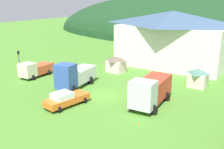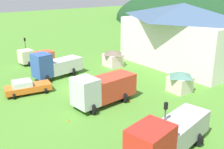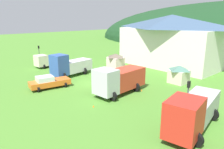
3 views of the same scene
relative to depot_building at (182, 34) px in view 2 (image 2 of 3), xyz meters
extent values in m
plane|color=#4C842D|center=(-1.00, -18.35, -4.86)|extent=(200.00, 200.00, 0.00)
cube|color=white|center=(0.00, 0.00, -1.37)|extent=(17.64, 9.43, 6.99)
pyramid|color=#3D5675|center=(0.00, 0.00, 3.35)|extent=(19.06, 10.19, 2.45)
cube|color=beige|center=(7.26, -8.74, -3.94)|extent=(2.28, 2.35, 1.84)
pyramid|color=#4C7A6B|center=(7.26, -8.74, -2.70)|extent=(2.46, 2.53, 0.64)
cube|color=beige|center=(-5.81, -8.64, -3.92)|extent=(2.62, 2.32, 1.87)
pyramid|color=#6B5B4C|center=(-5.81, -8.64, -2.66)|extent=(2.83, 2.50, 0.66)
cube|color=beige|center=(-14.44, -19.12, -3.48)|extent=(2.20, 1.98, 1.96)
cube|color=black|center=(-14.43, -19.22, -3.05)|extent=(1.21, 1.56, 0.63)
cube|color=#DB512D|center=(-14.56, -16.44, -3.81)|extent=(2.27, 3.58, 1.29)
cylinder|color=black|center=(-13.53, -19.08, -4.46)|extent=(0.80, 0.30, 0.80)
cylinder|color=black|center=(-15.34, -19.17, -4.46)|extent=(0.80, 0.30, 0.80)
cylinder|color=black|center=(-13.68, -15.87, -4.46)|extent=(0.80, 0.30, 0.80)
cylinder|color=black|center=(-15.49, -15.96, -4.46)|extent=(0.80, 0.30, 0.80)
cube|color=#3356AD|center=(-5.91, -20.09, -2.76)|extent=(2.50, 2.32, 3.09)
cube|color=black|center=(-5.89, -20.19, -2.08)|extent=(1.42, 1.77, 0.99)
cube|color=silver|center=(-6.38, -16.70, -3.44)|extent=(2.89, 5.08, 1.75)
cylinder|color=black|center=(-4.95, -19.95, -4.31)|extent=(1.10, 0.30, 1.10)
cylinder|color=black|center=(-6.87, -20.22, -4.31)|extent=(1.10, 0.30, 1.10)
cylinder|color=black|center=(-5.52, -15.85, -4.31)|extent=(1.10, 0.30, 1.10)
cylinder|color=black|center=(-7.44, -16.12, -4.31)|extent=(1.10, 0.30, 1.10)
cube|color=silver|center=(4.85, -20.22, -2.89)|extent=(2.66, 2.25, 2.85)
cube|color=black|center=(4.86, -20.32, -2.26)|extent=(1.47, 1.75, 0.91)
cube|color=red|center=(4.58, -16.72, -3.16)|extent=(2.89, 5.14, 2.30)
cylinder|color=black|center=(5.95, -20.13, -4.31)|extent=(1.10, 0.30, 1.10)
cylinder|color=black|center=(3.75, -20.31, -4.31)|extent=(1.10, 0.30, 1.10)
cylinder|color=black|center=(5.62, -15.89, -4.31)|extent=(1.10, 0.30, 1.10)
cylinder|color=black|center=(3.42, -16.06, -4.31)|extent=(1.10, 0.30, 1.10)
cube|color=red|center=(15.32, -21.72, -2.92)|extent=(2.80, 3.36, 2.79)
cube|color=black|center=(15.35, -21.87, -2.30)|extent=(1.65, 2.57, 0.89)
cube|color=#B2B2B7|center=(14.51, -17.57, -3.41)|extent=(3.27, 5.82, 1.80)
cylinder|color=black|center=(15.32, -16.57, -4.31)|extent=(1.10, 0.30, 1.10)
cylinder|color=black|center=(13.39, -16.95, -4.31)|extent=(1.10, 0.30, 1.10)
cube|color=orange|center=(-2.90, -23.19, -4.17)|extent=(2.74, 5.39, 0.70)
cube|color=silver|center=(-3.00, -23.80, -3.51)|extent=(2.08, 2.32, 0.62)
cylinder|color=black|center=(-2.37, -25.05, -4.52)|extent=(0.68, 0.24, 0.68)
cylinder|color=black|center=(-4.02, -24.78, -4.52)|extent=(0.68, 0.24, 0.68)
cylinder|color=black|center=(-1.79, -21.61, -4.52)|extent=(0.68, 0.24, 0.68)
cylinder|color=black|center=(-3.44, -21.33, -4.52)|extent=(0.68, 0.24, 0.68)
cylinder|color=#4C4C51|center=(-17.92, -17.84, -3.33)|extent=(0.12, 0.12, 3.07)
cube|color=black|center=(-17.92, -17.84, -1.52)|extent=(0.20, 0.24, 0.55)
sphere|color=green|center=(-17.92, -17.71, -1.52)|extent=(0.14, 0.14, 0.14)
cylinder|color=#4C4C51|center=(14.02, -18.92, -3.21)|extent=(0.12, 0.12, 3.30)
cube|color=black|center=(14.02, -18.92, -1.29)|extent=(0.20, 0.24, 0.55)
sphere|color=green|center=(14.02, -18.79, -1.29)|extent=(0.14, 0.14, 0.14)
cone|color=orange|center=(5.85, -22.77, -4.86)|extent=(0.36, 0.36, 0.45)
cone|color=orange|center=(6.01, -15.27, -4.86)|extent=(0.36, 0.36, 0.49)
camera|label=1|loc=(15.96, -42.60, 6.53)|focal=41.60mm
camera|label=2|loc=(25.88, -32.88, 7.17)|focal=43.07mm
camera|label=3|loc=(22.18, -35.04, 4.17)|focal=34.08mm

